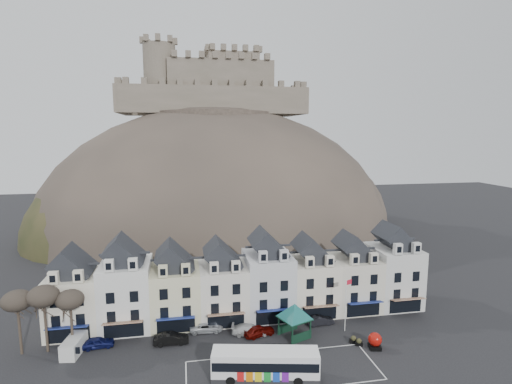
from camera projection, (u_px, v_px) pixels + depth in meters
ground at (268, 379)px, 44.48m from camera, size 300.00×300.00×0.00m
coach_bay_markings at (283, 370)px, 46.06m from camera, size 22.00×7.50×0.01m
townhouse_terrace at (247, 281)px, 59.24m from camera, size 54.40×9.35×11.80m
castle_hill at (221, 230)px, 111.72m from camera, size 100.00×76.00×68.00m
castle at (214, 85)px, 112.35m from camera, size 50.20×22.20×22.00m
tree_left_far at (17, 301)px, 48.44m from camera, size 3.61×3.61×8.24m
tree_left_mid at (43, 297)px, 48.93m from camera, size 3.78×3.78×8.64m
tree_left_near at (70, 300)px, 49.57m from camera, size 3.43×3.43×7.84m
bus at (265, 363)px, 44.30m from camera, size 12.15×5.05×3.34m
bus_shelter at (295, 311)px, 53.10m from camera, size 6.82×6.82×4.66m
red_buoy at (375, 341)px, 50.51m from camera, size 1.71×1.71×2.12m
flagpole at (346, 301)px, 54.64m from camera, size 1.00×0.49×7.49m
white_van at (74, 346)px, 49.50m from camera, size 2.51×4.54×1.97m
planter_west at (353, 340)px, 51.96m from camera, size 1.08×0.73×0.98m
planter_east at (359, 342)px, 51.34m from camera, size 1.05×0.76×0.95m
car_navy at (98, 343)px, 50.81m from camera, size 4.18×2.03×1.37m
car_black at (171, 339)px, 51.66m from camera, size 4.52×1.60×1.49m
car_silver at (206, 327)px, 54.95m from camera, size 4.58×2.27×1.27m
car_white at (250, 330)px, 54.09m from camera, size 5.13×2.83×1.41m
car_maroon at (259, 331)px, 53.75m from camera, size 4.55×2.81×1.44m
car_charcoal at (320, 320)px, 56.88m from camera, size 3.99×1.63×1.29m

